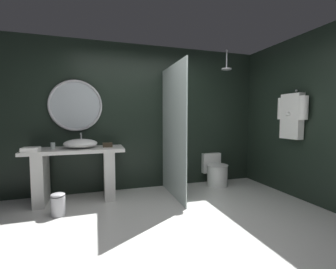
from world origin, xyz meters
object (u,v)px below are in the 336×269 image
Objects in this scene: round_wall_mirror at (76,106)px; folded_hand_towel at (31,150)px; toilet at (215,171)px; waste_bin at (58,204)px; tissue_box at (108,145)px; rain_shower_head at (227,67)px; vessel_sink at (81,144)px; tumbler_cup at (53,146)px; hanging_bathrobe at (292,114)px.

folded_hand_towel is (-0.57, -0.48, -0.64)m from round_wall_mirror.
toilet is 2.82× the size of folded_hand_towel.
tissue_box is at bearing 38.29° from waste_bin.
round_wall_mirror is 0.98m from folded_hand_towel.
tissue_box is 0.24× the size of toilet.
toilet is (-0.06, 0.26, -1.94)m from rain_shower_head.
vessel_sink is 0.82× the size of toilet.
toilet is (2.83, 0.07, -0.61)m from tumbler_cup.
hanging_bathrobe is 3.97m from folded_hand_towel.
tissue_box is 0.69× the size of folded_hand_towel.
round_wall_mirror is 1.38× the size of toilet.
waste_bin is at bearing -41.92° from folded_hand_towel.
tissue_box is 0.18× the size of round_wall_mirror.
round_wall_mirror is at bearing 160.39° from hanging_bathrobe.
hanging_bathrobe is 2.56× the size of waste_bin.
tissue_box is at bearing 10.82° from folded_hand_towel.
toilet is at bearing 128.52° from hanging_bathrobe.
hanging_bathrobe reaches higher than vessel_sink.
waste_bin is at bearing -166.55° from toilet.
vessel_sink is 2.51m from toilet.
folded_hand_towel is at bearing -139.77° from round_wall_mirror.
rain_shower_head reaches higher than folded_hand_towel.
hanging_bathrobe reaches higher than tumbler_cup.
hanging_bathrobe is at bearing -14.52° from tumbler_cup.
vessel_sink is 0.64× the size of hanging_bathrobe.
rain_shower_head is at bearing -77.97° from toilet.
rain_shower_head is 0.56× the size of toilet.
folded_hand_towel is (-3.07, -0.31, 0.59)m from toilet.
rain_shower_head reaches higher than hanging_bathrobe.
waste_bin is at bearing -172.03° from rain_shower_head.
rain_shower_head is 3.41m from folded_hand_towel.
round_wall_mirror is at bearing 149.93° from tissue_box.
round_wall_mirror is 2.45× the size of rain_shower_head.
rain_shower_head reaches higher than tissue_box.
vessel_sink is 3.39× the size of tissue_box.
waste_bin is (0.13, -0.58, -0.72)m from tumbler_cup.
hanging_bathrobe is (2.83, -0.90, 0.50)m from tissue_box.
vessel_sink is at bearing -176.98° from toilet.
toilet is 3.15m from folded_hand_towel.
toilet is at bearing 3.11° from tissue_box.
tumbler_cup is at bearing 177.04° from tissue_box.
tissue_box reaches higher than waste_bin.
toilet is (2.51, -0.17, -1.23)m from round_wall_mirror.
waste_bin is (-2.76, -0.39, -2.05)m from rain_shower_head.
tumbler_cup is 0.65× the size of tissue_box.
hanging_bathrobe reaches higher than toilet.
folded_hand_towel is at bearing -179.06° from rain_shower_head.
toilet is at bearing 13.45° from waste_bin.
hanging_bathrobe is at bearing -5.92° from waste_bin.
folded_hand_towel is (-0.24, -0.24, -0.02)m from tumbler_cup.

